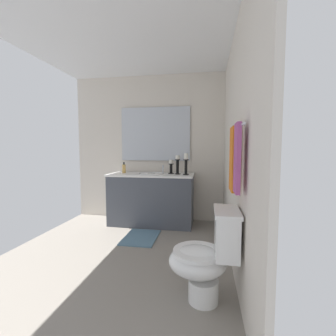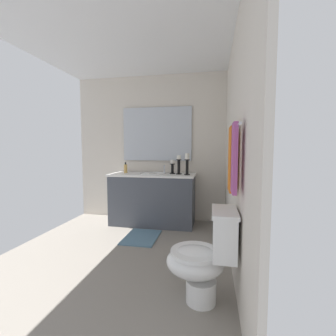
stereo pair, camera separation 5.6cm
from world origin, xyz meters
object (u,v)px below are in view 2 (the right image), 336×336
at_px(candle_holder_short, 179,164).
at_px(candle_holder_mid, 172,167).
at_px(soap_bottle, 126,168).
at_px(towel_near_vanity, 231,159).
at_px(toilet, 204,257).
at_px(towel_center, 234,158).
at_px(mirror, 157,134).
at_px(bath_mat, 141,237).
at_px(candle_holder_tall, 187,163).
at_px(vanity_cabinet, 153,199).
at_px(sink_basin, 153,176).
at_px(towel_bar, 236,128).

bearing_deg(candle_holder_short, candle_holder_mid, -114.31).
distance_m(soap_bottle, towel_near_vanity, 2.31).
height_order(toilet, towel_center, towel_center).
relative_size(mirror, bath_mat, 1.97).
bearing_deg(candle_holder_tall, towel_center, 15.89).
xyz_separation_m(vanity_cabinet, sink_basin, (0.00, 0.00, 0.37)).
relative_size(sink_basin, candle_holder_tall, 1.22).
height_order(sink_basin, towel_center, towel_center).
bearing_deg(candle_holder_tall, vanity_cabinet, -96.77).
relative_size(towel_near_vanity, towel_center, 1.08).
height_order(towel_near_vanity, towel_center, same).
relative_size(sink_basin, toilet, 0.54).
bearing_deg(bath_mat, candle_holder_short, 146.34).
distance_m(candle_holder_tall, bath_mat, 1.26).
distance_m(candle_holder_tall, towel_bar, 1.84).
xyz_separation_m(mirror, candle_holder_short, (0.27, 0.42, -0.49)).
height_order(mirror, candle_holder_mid, mirror).
relative_size(vanity_cabinet, soap_bottle, 7.54).
bearing_deg(towel_bar, candle_holder_tall, -162.22).
height_order(towel_near_vanity, bath_mat, towel_near_vanity).
height_order(sink_basin, candle_holder_short, candle_holder_short).
bearing_deg(bath_mat, mirror, 180.00).
bearing_deg(towel_bar, towel_center, -6.70).
height_order(mirror, toilet, mirror).
height_order(candle_holder_tall, candle_holder_short, candle_holder_tall).
relative_size(mirror, towel_near_vanity, 2.25).
xyz_separation_m(vanity_cabinet, bath_mat, (0.62, 0.00, -0.40)).
xyz_separation_m(candle_holder_short, candle_holder_mid, (-0.05, -0.11, -0.04)).
xyz_separation_m(towel_bar, towel_center, (0.15, -0.02, -0.22)).
xyz_separation_m(toilet, towel_near_vanity, (-0.19, 0.20, 0.76)).
xyz_separation_m(candle_holder_mid, towel_center, (1.99, 0.78, 0.21)).
distance_m(vanity_cabinet, bath_mat, 0.74).
bearing_deg(mirror, sink_basin, 0.20).
relative_size(candle_holder_short, towel_near_vanity, 0.56).
bearing_deg(candle_holder_mid, candle_holder_tall, 63.86).
distance_m(mirror, candle_holder_mid, 0.66).
bearing_deg(vanity_cabinet, sink_basin, 90.00).
xyz_separation_m(vanity_cabinet, candle_holder_mid, (-0.06, 0.31, 0.52)).
height_order(vanity_cabinet, toilet, vanity_cabinet).
distance_m(toilet, towel_bar, 1.03).
distance_m(vanity_cabinet, mirror, 1.09).
height_order(candle_holder_tall, towel_bar, towel_bar).
height_order(vanity_cabinet, towel_bar, towel_bar).
xyz_separation_m(mirror, towel_near_vanity, (1.90, 1.09, -0.34)).
bearing_deg(candle_holder_short, vanity_cabinet, -89.17).
distance_m(mirror, bath_mat, 1.71).
xyz_separation_m(candle_holder_mid, soap_bottle, (0.01, -0.79, -0.04)).
bearing_deg(vanity_cabinet, toilet, 26.03).
relative_size(candle_holder_short, towel_center, 0.61).
bearing_deg(sink_basin, candle_holder_mid, 100.26).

